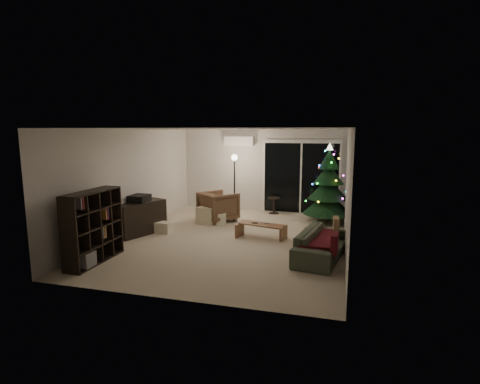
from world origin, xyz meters
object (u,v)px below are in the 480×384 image
(sofa, at_px, (322,244))
(christmas_tree, at_px, (328,183))
(coffee_table, at_px, (261,231))
(bookshelf, at_px, (86,226))
(armchair, at_px, (218,206))
(media_cabinet, at_px, (140,218))

(sofa, height_order, christmas_tree, christmas_tree)
(coffee_table, distance_m, christmas_tree, 2.59)
(bookshelf, height_order, christmas_tree, christmas_tree)
(bookshelf, distance_m, sofa, 4.53)
(bookshelf, relative_size, armchair, 1.52)
(bookshelf, xyz_separation_m, coffee_table, (2.88, 2.36, -0.51))
(bookshelf, xyz_separation_m, sofa, (4.30, 1.37, -0.41))
(media_cabinet, height_order, coffee_table, media_cabinet)
(sofa, bearing_deg, media_cabinet, 92.15)
(armchair, bearing_deg, media_cabinet, 88.89)
(media_cabinet, xyz_separation_m, coffee_table, (2.88, 0.39, -0.22))
(armchair, relative_size, christmas_tree, 0.42)
(bookshelf, height_order, media_cabinet, bookshelf)
(armchair, bearing_deg, sofa, 178.47)
(bookshelf, xyz_separation_m, christmas_tree, (4.29, 4.35, 0.39))
(coffee_table, bearing_deg, armchair, 152.20)
(bookshelf, bearing_deg, christmas_tree, 49.26)
(media_cabinet, relative_size, sofa, 0.67)
(christmas_tree, bearing_deg, sofa, -89.86)
(coffee_table, bearing_deg, media_cabinet, -157.82)
(armchair, bearing_deg, christmas_tree, -130.52)
(bookshelf, distance_m, armchair, 3.98)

